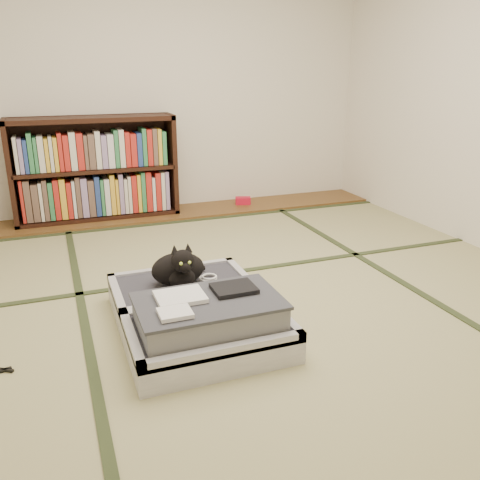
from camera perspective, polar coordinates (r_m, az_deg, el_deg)
name	(u,v)px	position (r m, az deg, el deg)	size (l,w,h in m)	color
floor	(252,296)	(3.16, 1.39, -6.33)	(4.50, 4.50, 0.00)	tan
wood_strip	(175,212)	(4.95, -7.28, 3.10)	(4.00, 0.50, 0.02)	brown
red_item	(243,201)	(5.17, 0.34, 4.44)	(0.15, 0.09, 0.07)	red
room_shell	(254,43)	(2.86, 1.64, 21.22)	(4.50, 4.50, 4.50)	white
tatami_borders	(226,268)	(3.58, -1.56, -3.12)	(4.00, 4.50, 0.01)	#2D381E
bookcase	(96,171)	(4.81, -15.91, 7.47)	(1.45, 0.33, 0.93)	black
suitcase	(197,314)	(2.72, -4.81, -8.24)	(0.79, 1.06, 0.31)	silver
cat	(179,269)	(2.91, -6.83, -3.23)	(0.35, 0.35, 0.28)	black
cable_coil	(209,278)	(3.01, -3.56, -4.25)	(0.11, 0.11, 0.03)	white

